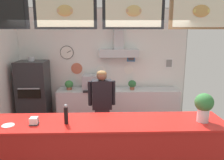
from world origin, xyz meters
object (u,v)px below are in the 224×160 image
object	(u,v)px
potted_sage	(132,84)
pepper_grinder	(66,114)
basil_vase	(204,106)
espresso_machine	(94,83)
potted_rosemary	(69,85)
shop_worker	(102,106)
napkin_holder	(34,121)
condiment_plate	(8,125)
pizza_oven	(34,96)

from	to	relation	value
potted_sage	pepper_grinder	xyz separation A→B (m)	(-1.22, -2.41, 0.15)
basil_vase	espresso_machine	bearing A→B (deg)	125.06
pepper_grinder	potted_rosemary	bearing A→B (deg)	98.44
espresso_machine	potted_rosemary	xyz separation A→B (m)	(-0.62, 0.04, -0.06)
basil_vase	shop_worker	bearing A→B (deg)	138.17
potted_rosemary	basil_vase	distance (m)	3.37
espresso_machine	potted_sage	distance (m)	0.96
napkin_holder	condiment_plate	distance (m)	0.35
basil_vase	condiment_plate	size ratio (longest dim) A/B	2.52
shop_worker	basil_vase	distance (m)	2.02
pizza_oven	potted_rosemary	bearing A→B (deg)	16.25
potted_sage	napkin_holder	distance (m)	2.94
potted_sage	basil_vase	distance (m)	2.52
espresso_machine	condiment_plate	distance (m)	2.69
shop_worker	napkin_holder	xyz separation A→B (m)	(-0.92, -1.34, 0.25)
napkin_holder	pepper_grinder	size ratio (longest dim) A/B	0.45
pizza_oven	shop_worker	size ratio (longest dim) A/B	1.11
basil_vase	potted_rosemary	bearing A→B (deg)	133.46
pizza_oven	pepper_grinder	distance (m)	2.54
napkin_holder	espresso_machine	bearing A→B (deg)	73.81
pepper_grinder	condiment_plate	bearing A→B (deg)	-175.90
shop_worker	espresso_machine	bearing A→B (deg)	-82.12
napkin_holder	basil_vase	xyz separation A→B (m)	(2.39, 0.03, 0.19)
pepper_grinder	condiment_plate	distance (m)	0.80
potted_sage	condiment_plate	world-z (taller)	potted_sage
napkin_holder	condiment_plate	world-z (taller)	napkin_holder
shop_worker	pepper_grinder	xyz separation A→B (m)	(-0.48, -1.33, 0.34)
shop_worker	potted_rosemary	bearing A→B (deg)	-56.53
espresso_machine	potted_sage	size ratio (longest dim) A/B	2.30
potted_sage	pepper_grinder	distance (m)	2.71
potted_sage	espresso_machine	bearing A→B (deg)	179.68
pizza_oven	shop_worker	xyz separation A→B (m)	(1.65, -0.89, 0.03)
napkin_holder	condiment_plate	xyz separation A→B (m)	(-0.34, -0.05, -0.04)
espresso_machine	potted_rosemary	bearing A→B (deg)	176.73
shop_worker	espresso_machine	size ratio (longest dim) A/B	2.90
shop_worker	condiment_plate	xyz separation A→B (m)	(-1.26, -1.39, 0.21)
basil_vase	pepper_grinder	bearing A→B (deg)	-179.58
potted_sage	shop_worker	bearing A→B (deg)	-124.65
shop_worker	pizza_oven	bearing A→B (deg)	-31.60
shop_worker	basil_vase	world-z (taller)	shop_worker
pepper_grinder	basil_vase	bearing A→B (deg)	0.42
basil_vase	condiment_plate	world-z (taller)	basil_vase
espresso_machine	napkin_holder	bearing A→B (deg)	-106.19
shop_worker	condiment_plate	bearing A→B (deg)	44.36
napkin_holder	basil_vase	world-z (taller)	basil_vase
condiment_plate	potted_sage	bearing A→B (deg)	50.85
pizza_oven	espresso_machine	size ratio (longest dim) A/B	3.22
espresso_machine	condiment_plate	world-z (taller)	espresso_machine
basil_vase	pepper_grinder	world-z (taller)	basil_vase
shop_worker	potted_sage	world-z (taller)	shop_worker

